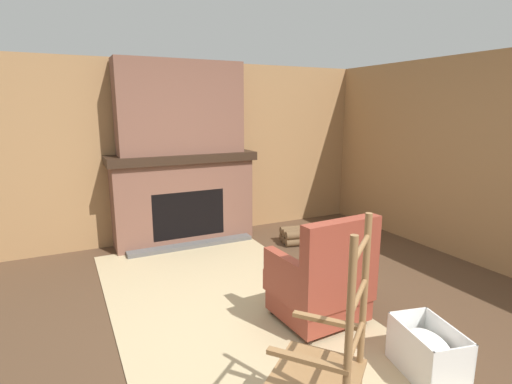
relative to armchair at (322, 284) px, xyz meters
The scene contains 11 objects.
ground_plane 0.55m from the armchair, 89.14° to the right, with size 14.00×14.00×0.00m, color #4C3523.
wood_panel_wall_left 2.95m from the armchair, behind, with size 0.06×6.15×2.38m.
fireplace_hearth 2.58m from the armchair, behind, with size 0.65×1.92×1.20m.
chimney_breast 2.95m from the armchair, behind, with size 0.39×1.60×1.16m.
area_rug 0.89m from the armchair, 134.32° to the right, with size 3.70×2.02×0.01m.
armchair is the anchor object (origin of this frame).
rocking_chair 1.30m from the armchair, 34.95° to the right, with size 0.89×0.83×1.27m.
firewood_stack 2.04m from the armchair, 153.06° to the left, with size 0.41×0.49×0.21m.
laundry_basket 0.93m from the armchair, 15.67° to the left, with size 0.55×0.42×0.35m.
oil_lamp_vase 2.98m from the armchair, 156.44° to the right, with size 0.10×0.10×0.28m.
storage_case 2.77m from the armchair, behind, with size 0.15×0.25×0.16m.
Camera 1 is at (2.51, -1.43, 1.79)m, focal length 28.00 mm.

